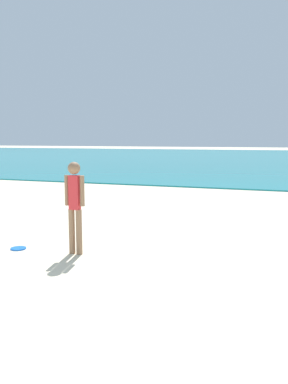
{
  "coord_description": "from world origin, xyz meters",
  "views": [
    {
      "loc": [
        2.43,
        -2.65,
        2.1
      ],
      "look_at": [
        -0.36,
        5.05,
        1.02
      ],
      "focal_mm": 37.71,
      "sensor_mm": 36.0,
      "label": 1
    }
  ],
  "objects": [
    {
      "name": "person_standing",
      "position": [
        -1.21,
        3.7,
        0.96
      ],
      "size": [
        0.39,
        0.22,
        1.69
      ],
      "rotation": [
        0.0,
        0.0,
        0.02
      ],
      "color": "#936B4C",
      "rests_on": "ground"
    },
    {
      "name": "frisbee",
      "position": [
        -2.41,
        3.6,
        0.01
      ],
      "size": [
        0.29,
        0.29,
        0.03
      ],
      "primitive_type": "cylinder",
      "color": "blue",
      "rests_on": "ground"
    },
    {
      "name": "water",
      "position": [
        0.0,
        44.26,
        0.03
      ],
      "size": [
        160.0,
        60.0,
        0.06
      ],
      "primitive_type": "cube",
      "color": "teal",
      "rests_on": "ground"
    }
  ]
}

